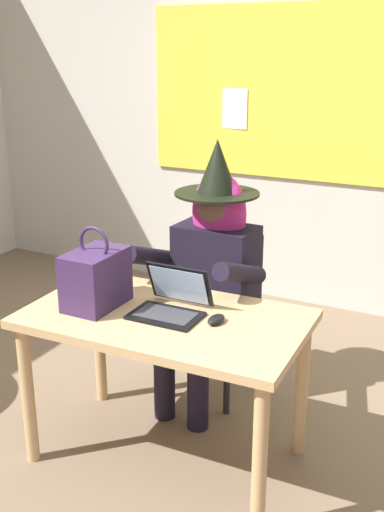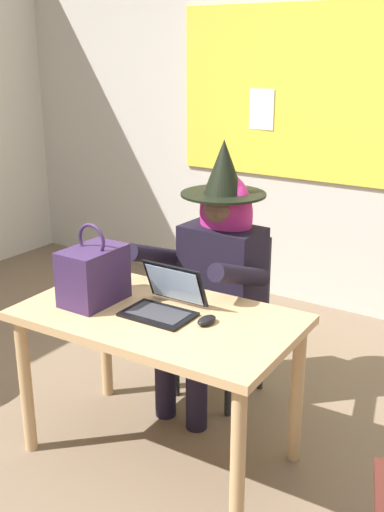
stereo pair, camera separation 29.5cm
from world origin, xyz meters
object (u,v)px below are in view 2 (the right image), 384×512
object	(u,v)px
computer_mouse	(207,320)
laptop	(164,302)
chair_at_desk	(228,305)
desk_main	(159,334)
handbag	(93,274)
person_costumed	(216,263)

from	to	relation	value
computer_mouse	laptop	bearing A→B (deg)	-174.88
chair_at_desk	laptop	distance (m)	0.75
desk_main	laptop	xyz separation A→B (m)	(0.01, 0.03, 0.15)
laptop	handbag	bearing A→B (deg)	-167.63
desk_main	person_costumed	world-z (taller)	person_costumed
desk_main	handbag	world-z (taller)	handbag
computer_mouse	handbag	size ratio (longest dim) A/B	0.28
desk_main	person_costumed	xyz separation A→B (m)	(-0.06, 0.60, 0.15)
laptop	computer_mouse	bearing A→B (deg)	-1.56
desk_main	person_costumed	bearing A→B (deg)	95.99
chair_at_desk	computer_mouse	bearing A→B (deg)	25.37
chair_at_desk	laptop	bearing A→B (deg)	8.17
person_costumed	computer_mouse	world-z (taller)	person_costumed
laptop	computer_mouse	distance (m)	0.23
chair_at_desk	person_costumed	world-z (taller)	person_costumed
desk_main	computer_mouse	xyz separation A→B (m)	(0.24, 0.03, 0.12)
chair_at_desk	laptop	world-z (taller)	laptop
chair_at_desk	person_costumed	xyz separation A→B (m)	(-0.01, -0.12, 0.28)
chair_at_desk	handbag	world-z (taller)	handbag
chair_at_desk	handbag	distance (m)	0.89
desk_main	computer_mouse	world-z (taller)	computer_mouse
computer_mouse	desk_main	bearing A→B (deg)	-168.08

